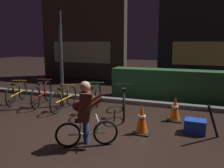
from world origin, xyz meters
The scene contains 16 objects.
ground_plane centered at (0.00, 0.00, 0.00)m, with size 40.00×40.00×0.00m, color black.
sidewalk_curb centered at (0.00, 2.20, 0.06)m, with size 12.00×0.24×0.12m, color #56544F.
hedge_row centered at (1.80, 3.10, 0.52)m, with size 4.80×0.70×1.03m, color #214723.
storefront_left centered at (-3.60, 6.50, 2.37)m, with size 4.70×0.54×4.77m.
storefront_right centered at (2.69, 7.20, 2.31)m, with size 4.80×0.54×4.65m.
street_post centered at (-1.63, 1.20, 1.41)m, with size 0.10×0.10×2.82m, color #2D2D33.
parked_bike_leftmost centered at (-3.20, 1.00, 0.32)m, with size 0.55×1.45×0.70m.
parked_bike_left_mid centered at (-2.31, 1.10, 0.35)m, with size 0.55×1.62×0.77m.
parked_bike_center_left centered at (-1.40, 0.90, 0.32)m, with size 0.46×1.51×0.70m.
parked_bike_center_right centered at (-0.49, 1.01, 0.36)m, with size 0.46×1.70×0.79m.
parked_bike_right_mid centered at (0.38, 1.02, 0.36)m, with size 0.60×1.66×0.80m.
traffic_cone_near centered at (1.14, -0.10, 0.32)m, with size 0.36×0.36×0.66m.
traffic_cone_far centered at (1.73, 0.99, 0.30)m, with size 0.36×0.36×0.62m.
blue_crate centered at (2.22, 0.30, 0.15)m, with size 0.44×0.32×0.30m, color #193DB7.
cyclist centered at (0.28, -1.06, 0.63)m, with size 1.05×0.63×1.25m.
closed_umbrella centered at (2.55, 0.05, 0.38)m, with size 0.05×0.05×0.85m, color black.
Camera 1 is at (2.18, -4.79, 1.95)m, focal length 37.35 mm.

